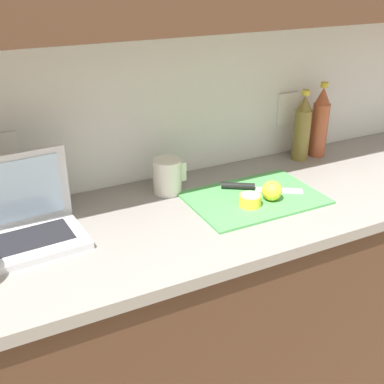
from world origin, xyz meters
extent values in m
cube|color=white|center=(0.00, 0.33, 1.30)|extent=(5.20, 0.06, 2.60)
cube|color=white|center=(-0.80, 0.29, 1.08)|extent=(0.09, 0.01, 0.12)
cube|color=white|center=(0.23, 0.29, 1.08)|extent=(0.09, 0.01, 0.12)
cube|color=#472D1E|center=(0.00, 0.00, 0.43)|extent=(2.38, 0.56, 0.87)
cube|color=gray|center=(0.00, 0.00, 0.89)|extent=(2.45, 0.59, 0.03)
cube|color=silver|center=(-0.83, 0.04, 0.91)|extent=(0.37, 0.23, 0.02)
cube|color=black|center=(-0.83, 0.04, 0.92)|extent=(0.30, 0.14, 0.00)
cube|color=silver|center=(-0.83, 0.14, 1.02)|extent=(0.36, 0.03, 0.21)
cube|color=silver|center=(-0.83, 0.13, 1.02)|extent=(0.32, 0.03, 0.18)
cube|color=#4C9E51|center=(-0.10, 0.00, 0.91)|extent=(0.42, 0.29, 0.01)
cube|color=silver|center=(-0.01, 0.00, 0.91)|extent=(0.15, 0.11, 0.00)
cylinder|color=black|center=(-0.12, 0.07, 0.92)|extent=(0.10, 0.08, 0.02)
cylinder|color=yellow|center=(-0.15, -0.04, 0.93)|extent=(0.07, 0.07, 0.03)
cylinder|color=#F4EAA3|center=(-0.15, -0.04, 0.95)|extent=(0.06, 0.06, 0.00)
sphere|color=yellow|center=(-0.07, -0.04, 0.94)|extent=(0.06, 0.06, 0.06)
cylinder|color=#A34C2D|center=(0.33, 0.21, 1.01)|extent=(0.06, 0.06, 0.21)
cone|color=#A34C2D|center=(0.33, 0.21, 1.14)|extent=(0.06, 0.06, 0.06)
cylinder|color=gold|center=(0.33, 0.21, 1.18)|extent=(0.03, 0.03, 0.02)
cylinder|color=olive|center=(0.24, 0.21, 1.00)|extent=(0.06, 0.06, 0.19)
cone|color=olive|center=(0.24, 0.21, 1.12)|extent=(0.06, 0.06, 0.06)
cylinder|color=gold|center=(0.24, 0.21, 1.16)|extent=(0.03, 0.03, 0.02)
cylinder|color=silver|center=(-0.33, 0.17, 0.96)|extent=(0.09, 0.09, 0.11)
cube|color=silver|center=(-0.27, 0.17, 0.97)|extent=(0.02, 0.01, 0.06)
camera|label=1|loc=(-0.90, -1.14, 1.59)|focal=45.00mm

